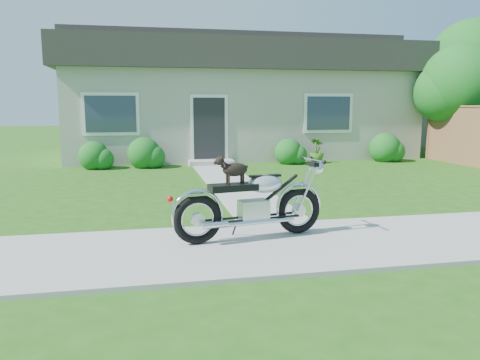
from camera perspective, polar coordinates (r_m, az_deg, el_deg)
name	(u,v)px	position (r m, az deg, el deg)	size (l,w,h in m)	color
ground	(401,238)	(7.06, 19.07, -6.74)	(80.00, 80.00, 0.00)	#235114
sidewalk	(401,237)	(7.05, 19.08, -6.58)	(24.00, 2.20, 0.04)	#9E9B93
walkway	(232,184)	(11.16, -0.94, -0.44)	(1.20, 8.00, 0.03)	#9E9B93
house	(237,97)	(18.16, -0.38, 10.03)	(12.60, 7.03, 4.50)	#B4ADA2
tree_near	(464,87)	(17.43, 25.66, 10.24)	(2.58, 2.52, 3.87)	#3D2B1C
tree_far	(476,68)	(19.76, 26.87, 12.06)	(3.27, 3.27, 5.01)	#3D2B1C
shrub_row	(245,152)	(14.72, 0.62, 3.43)	(10.32, 1.03, 1.03)	#185D1C
potted_plant_left	(141,157)	(14.45, -11.93, 2.79)	(0.58, 0.51, 0.65)	#1F5717
potted_plant_right	(317,150)	(15.45, 9.35, 3.58)	(0.46, 0.46, 0.82)	#36671C
motorcycle_with_dog	(253,202)	(6.43, 1.61, -2.73)	(2.21, 0.69, 1.15)	black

